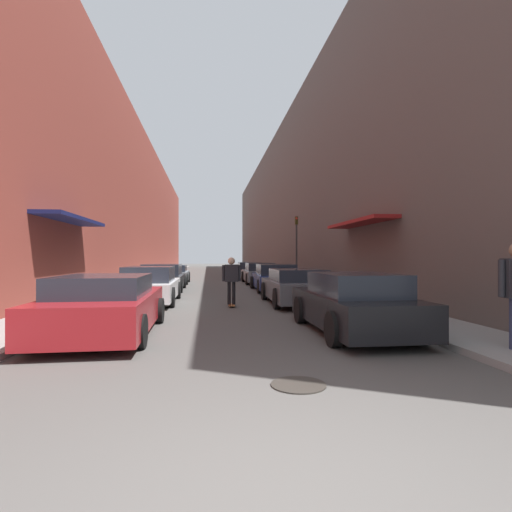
{
  "coord_description": "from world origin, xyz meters",
  "views": [
    {
      "loc": [
        -0.5,
        -2.4,
        1.62
      ],
      "look_at": [
        1.18,
        11.5,
        1.66
      ],
      "focal_mm": 28.0,
      "sensor_mm": 36.0,
      "label": 1
    }
  ],
  "objects": [
    {
      "name": "traffic_light",
      "position": [
        4.42,
        19.45,
        2.44
      ],
      "size": [
        0.16,
        0.22,
        3.78
      ],
      "color": "#2D2D2D",
      "rests_on": "curb_strip_right"
    },
    {
      "name": "skateboarder",
      "position": [
        0.27,
        10.67,
        0.99
      ],
      "size": [
        0.62,
        0.78,
        1.62
      ],
      "color": "brown",
      "rests_on": "ground"
    },
    {
      "name": "parked_car_right_3",
      "position": [
        2.7,
        22.28,
        0.62
      ],
      "size": [
        1.96,
        4.78,
        1.27
      ],
      "color": "gray",
      "rests_on": "ground"
    },
    {
      "name": "parked_car_left_0",
      "position": [
        -2.61,
        6.19,
        0.61
      ],
      "size": [
        2.04,
        4.54,
        1.25
      ],
      "color": "maroon",
      "rests_on": "ground"
    },
    {
      "name": "ground",
      "position": [
        0.0,
        26.83,
        0.0
      ],
      "size": [
        147.55,
        147.55,
        0.0
      ],
      "primitive_type": "plane",
      "color": "#4C4947"
    },
    {
      "name": "parked_car_right_2",
      "position": [
        2.73,
        16.63,
        0.62
      ],
      "size": [
        2.03,
        4.8,
        1.29
      ],
      "color": "navy",
      "rests_on": "ground"
    },
    {
      "name": "building_row_left",
      "position": [
        -7.48,
        33.53,
        5.87
      ],
      "size": [
        4.9,
        67.07,
        11.73
      ],
      "color": "brown",
      "rests_on": "ground"
    },
    {
      "name": "parked_car_left_2",
      "position": [
        -2.68,
        17.42,
        0.62
      ],
      "size": [
        2.07,
        4.5,
        1.29
      ],
      "color": "#232326",
      "rests_on": "ground"
    },
    {
      "name": "curb_strip_left",
      "position": [
        -4.58,
        33.53,
        0.06
      ],
      "size": [
        1.8,
        67.07,
        0.12
      ],
      "color": "gray",
      "rests_on": "ground"
    },
    {
      "name": "parked_car_right_1",
      "position": [
        2.55,
        11.18,
        0.6
      ],
      "size": [
        2.01,
        4.49,
        1.21
      ],
      "color": "#515459",
      "rests_on": "ground"
    },
    {
      "name": "parked_car_left_3",
      "position": [
        -2.62,
        22.68,
        0.57
      ],
      "size": [
        1.91,
        4.33,
        1.15
      ],
      "color": "gray",
      "rests_on": "ground"
    },
    {
      "name": "parked_car_right_0",
      "position": [
        2.59,
        5.82,
        0.62
      ],
      "size": [
        1.86,
        4.27,
        1.28
      ],
      "color": "black",
      "rests_on": "ground"
    },
    {
      "name": "parked_car_right_4",
      "position": [
        2.62,
        27.79,
        0.6
      ],
      "size": [
        1.94,
        4.46,
        1.25
      ],
      "color": "#B7B7BC",
      "rests_on": "ground"
    },
    {
      "name": "parked_car_left_1",
      "position": [
        -2.52,
        12.03,
        0.62
      ],
      "size": [
        1.91,
        4.54,
        1.3
      ],
      "color": "silver",
      "rests_on": "ground"
    },
    {
      "name": "curb_strip_right",
      "position": [
        4.58,
        33.53,
        0.06
      ],
      "size": [
        1.8,
        67.07,
        0.12
      ],
      "color": "gray",
      "rests_on": "ground"
    },
    {
      "name": "building_row_right",
      "position": [
        7.48,
        33.53,
        6.33
      ],
      "size": [
        4.9,
        67.07,
        12.66
      ],
      "color": "#564C47",
      "rests_on": "ground"
    },
    {
      "name": "manhole_cover",
      "position": [
        0.64,
        2.53,
        0.01
      ],
      "size": [
        0.7,
        0.7,
        0.02
      ],
      "color": "#332D28",
      "rests_on": "ground"
    }
  ]
}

